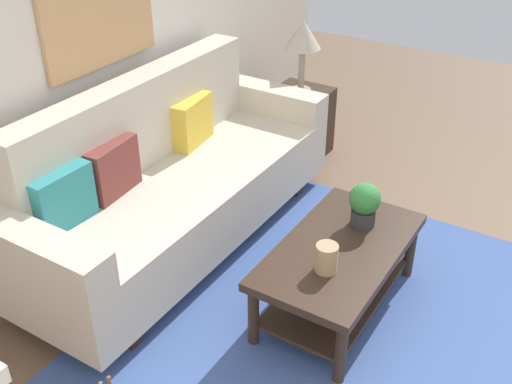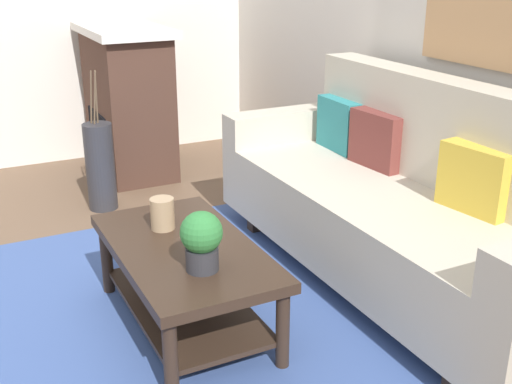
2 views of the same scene
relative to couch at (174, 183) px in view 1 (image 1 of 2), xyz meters
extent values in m
plane|color=brown|center=(-0.14, -1.65, -0.43)|extent=(9.71, 9.71, 0.00)
cube|color=silver|center=(-0.14, 0.54, 0.92)|extent=(5.71, 0.10, 2.70)
cube|color=#3D5693|center=(-0.14, -1.15, -0.43)|extent=(2.51, 2.05, 0.01)
cube|color=beige|center=(0.00, -0.06, -0.11)|extent=(2.01, 0.84, 0.40)
cube|color=beige|center=(0.00, 0.26, 0.37)|extent=(2.01, 0.20, 0.56)
cube|color=beige|center=(-1.11, -0.06, -0.01)|extent=(0.20, 0.84, 0.60)
cube|color=beige|center=(1.11, -0.06, -0.01)|extent=(0.20, 0.84, 0.60)
cube|color=#332319|center=(-0.91, -0.06, -0.37)|extent=(0.08, 0.74, 0.12)
cube|color=#332319|center=(0.91, -0.06, -0.37)|extent=(0.08, 0.74, 0.12)
cube|color=teal|center=(-0.76, 0.12, 0.25)|extent=(0.36, 0.13, 0.32)
cube|color=brown|center=(-0.38, 0.12, 0.25)|extent=(0.37, 0.15, 0.32)
cube|color=gold|center=(0.38, 0.12, 0.25)|extent=(0.37, 0.17, 0.32)
cube|color=#332319|center=(-0.06, -1.19, -0.03)|extent=(1.10, 0.60, 0.05)
cube|color=#332319|center=(-0.06, -1.19, -0.31)|extent=(0.98, 0.50, 0.02)
cylinder|color=#332319|center=(-0.55, -1.44, -0.24)|extent=(0.06, 0.06, 0.38)
cylinder|color=#332319|center=(0.43, -1.44, -0.24)|extent=(0.06, 0.06, 0.38)
cylinder|color=#332319|center=(-0.55, -0.94, -0.24)|extent=(0.06, 0.06, 0.38)
cylinder|color=#332319|center=(0.43, -0.94, -0.24)|extent=(0.06, 0.06, 0.38)
cylinder|color=tan|center=(-0.28, -1.21, 0.08)|extent=(0.12, 0.12, 0.15)
cylinder|color=#2D2D33|center=(0.20, -1.20, 0.05)|extent=(0.14, 0.14, 0.10)
sphere|color=#2F7838|center=(0.20, -1.20, 0.17)|extent=(0.18, 0.18, 0.18)
cube|color=#332319|center=(1.51, -0.10, -0.15)|extent=(0.44, 0.44, 0.56)
cylinder|color=gray|center=(1.51, -0.10, 0.14)|extent=(0.16, 0.16, 0.02)
cylinder|color=gray|center=(1.51, -0.10, 0.30)|extent=(0.05, 0.05, 0.35)
cone|color=#B2A893|center=(1.51, -0.10, 0.59)|extent=(0.28, 0.28, 0.22)
camera|label=1|loc=(-2.56, -2.21, 1.97)|focal=42.81mm
camera|label=2|loc=(2.46, -2.09, 1.26)|focal=44.92mm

